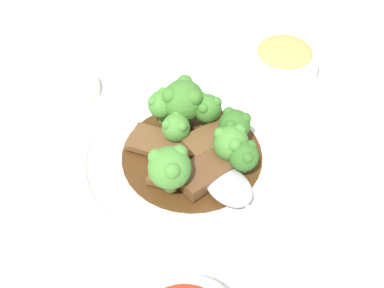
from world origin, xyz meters
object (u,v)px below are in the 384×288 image
main_plate (192,158)px  beef_strip_2 (152,141)px  broccoli_floret_6 (244,156)px  beef_strip_0 (170,160)px  broccoli_floret_3 (231,143)px  broccoli_floret_4 (162,104)px  broccoli_floret_7 (176,127)px  broccoli_floret_5 (207,108)px  sauce_dish (70,88)px  broccoli_floret_2 (235,125)px  side_bowl_appetizer (284,60)px  broccoli_floret_0 (170,167)px  serving_spoon (240,198)px  beef_strip_1 (208,170)px  beef_strip_3 (210,140)px  broccoli_floret_1 (183,100)px

main_plate → beef_strip_2: 0.05m
broccoli_floret_6 → beef_strip_2: bearing=116.0°
beef_strip_0 → broccoli_floret_6: broccoli_floret_6 is taller
main_plate → beef_strip_0: bearing=168.5°
broccoli_floret_3 → broccoli_floret_4: broccoli_floret_3 is taller
main_plate → broccoli_floret_7: (-0.00, 0.03, 0.03)m
beef_strip_2 → broccoli_floret_5: broccoli_floret_5 is taller
broccoli_floret_4 → sauce_dish: bearing=107.1°
broccoli_floret_2 → side_bowl_appetizer: size_ratio=0.50×
sauce_dish → main_plate: bearing=-80.6°
broccoli_floret_0 → broccoli_floret_6: bearing=-25.7°
broccoli_floret_5 → broccoli_floret_7: broccoli_floret_5 is taller
broccoli_floret_5 → side_bowl_appetizer: (0.16, 0.01, -0.02)m
beef_strip_0 → broccoli_floret_5: 0.08m
broccoli_floret_5 → broccoli_floret_6: (-0.02, -0.08, -0.00)m
broccoli_floret_4 → broccoli_floret_7: broccoli_floret_4 is taller
beef_strip_2 → broccoli_floret_7: broccoli_floret_7 is taller
broccoli_floret_4 → sauce_dish: 0.15m
beef_strip_2 → serving_spoon: bearing=-83.8°
beef_strip_2 → broccoli_floret_5: 0.07m
beef_strip_1 → sauce_dish: size_ratio=0.95×
beef_strip_3 → broccoli_floret_4: 0.07m
broccoli_floret_0 → broccoli_floret_3: bearing=-11.3°
broccoli_floret_0 → side_bowl_appetizer: (0.25, 0.05, -0.03)m
beef_strip_2 → broccoli_floret_0: broccoli_floret_0 is taller
broccoli_floret_1 → broccoli_floret_6: bearing=-92.8°
broccoli_floret_1 → broccoli_floret_3: broccoli_floret_1 is taller
beef_strip_2 → beef_strip_3: (0.05, -0.05, 0.00)m
broccoli_floret_6 → serving_spoon: 0.05m
beef_strip_1 → side_bowl_appetizer: size_ratio=0.81×
broccoli_floret_5 → sauce_dish: size_ratio=0.55×
serving_spoon → side_bowl_appetizer: (0.21, 0.12, -0.00)m
side_bowl_appetizer → beef_strip_0: bearing=-173.2°
serving_spoon → sauce_dish: size_ratio=2.85×
sauce_dish → broccoli_floret_5: bearing=-66.9°
broccoli_floret_1 → side_bowl_appetizer: 0.17m
beef_strip_0 → broccoli_floret_6: 0.08m
broccoli_floret_0 → broccoli_floret_4: broccoli_floret_0 is taller
beef_strip_0 → beef_strip_3: 0.05m
broccoli_floret_2 → serving_spoon: broccoli_floret_2 is taller
main_plate → side_bowl_appetizer: 0.20m
broccoli_floret_5 → broccoli_floret_0: bearing=-156.5°
broccoli_floret_4 → sauce_dish: size_ratio=0.55×
broccoli_floret_3 → broccoli_floret_0: bearing=168.7°
broccoli_floret_3 → broccoli_floret_6: 0.02m
broccoli_floret_3 → sauce_dish: 0.25m
beef_strip_1 → broccoli_floret_5: broccoli_floret_5 is taller
beef_strip_1 → side_bowl_appetizer: bearing=18.0°
broccoli_floret_2 → broccoli_floret_4: (-0.04, 0.08, -0.00)m
broccoli_floret_4 → broccoli_floret_5: bearing=-50.5°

